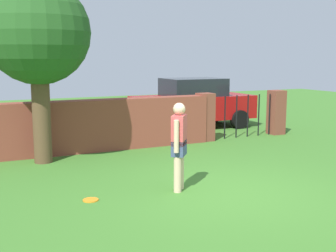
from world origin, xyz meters
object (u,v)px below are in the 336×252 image
tree (38,34)px  car (193,103)px  person (179,143)px  frisbee_orange (91,200)px

tree → car: 6.66m
car → person: bearing=59.5°
tree → car: bearing=27.9°
tree → frisbee_orange: size_ratio=15.41×
tree → car: tree is taller
tree → person: bearing=-60.2°
tree → frisbee_orange: (0.26, -3.15, -2.92)m
car → frisbee_orange: (-5.34, -6.11, -0.85)m
tree → person: tree is taller
person → frisbee_orange: bearing=124.7°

